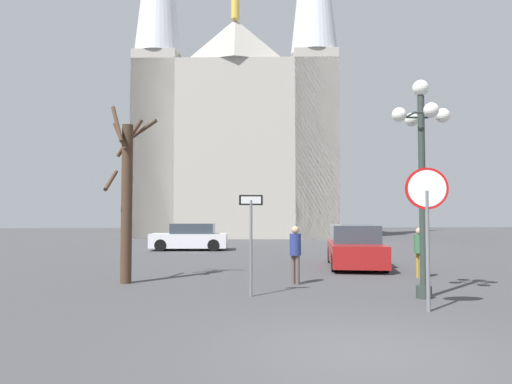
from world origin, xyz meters
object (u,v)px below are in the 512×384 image
(cathedral, at_px, (238,130))
(parked_car_far_white, at_px, (190,238))
(street_lamp, at_px, (422,153))
(pedestrian_walking, at_px, (419,248))
(bare_tree, at_px, (126,195))
(one_way_arrow_sign, at_px, (251,233))
(pedestrian_standing, at_px, (295,249))
(parked_car_near_red, at_px, (355,247))
(stop_sign, at_px, (427,209))

(cathedral, distance_m, parked_car_far_white, 18.87)
(street_lamp, height_order, pedestrian_walking, street_lamp)
(street_lamp, distance_m, bare_tree, 8.15)
(one_way_arrow_sign, height_order, pedestrian_standing, one_way_arrow_sign)
(parked_car_near_red, distance_m, pedestrian_standing, 5.00)
(pedestrian_walking, bearing_deg, parked_car_near_red, 110.04)
(bare_tree, relative_size, pedestrian_standing, 3.13)
(stop_sign, xyz_separation_m, parked_car_far_white, (-5.86, 16.57, -1.41))
(stop_sign, height_order, parked_car_near_red, stop_sign)
(stop_sign, relative_size, pedestrian_standing, 1.79)
(bare_tree, distance_m, parked_car_near_red, 8.72)
(street_lamp, bearing_deg, pedestrian_walking, 67.51)
(parked_car_near_red, distance_m, parked_car_far_white, 10.93)
(stop_sign, relative_size, street_lamp, 0.56)
(bare_tree, bearing_deg, street_lamp, -21.67)
(cathedral, relative_size, parked_car_near_red, 7.19)
(pedestrian_walking, bearing_deg, parked_car_far_white, 123.64)
(pedestrian_standing, bearing_deg, cathedral, 90.89)
(pedestrian_walking, bearing_deg, one_way_arrow_sign, -152.76)
(stop_sign, xyz_separation_m, street_lamp, (0.57, 1.47, 1.34))
(bare_tree, relative_size, parked_car_far_white, 1.21)
(one_way_arrow_sign, bearing_deg, street_lamp, -7.71)
(one_way_arrow_sign, xyz_separation_m, bare_tree, (-3.46, 2.44, 1.03))
(one_way_arrow_sign, distance_m, parked_car_far_white, 14.77)
(pedestrian_walking, distance_m, pedestrian_standing, 4.17)
(one_way_arrow_sign, distance_m, parked_car_near_red, 7.37)
(stop_sign, height_order, street_lamp, street_lamp)
(cathedral, distance_m, bare_tree, 29.60)
(street_lamp, relative_size, parked_car_near_red, 1.09)
(cathedral, xyz_separation_m, pedestrian_standing, (0.45, -28.97, -8.66))
(parked_car_far_white, bearing_deg, bare_tree, -95.18)
(cathedral, height_order, one_way_arrow_sign, cathedral)
(parked_car_far_white, height_order, pedestrian_standing, pedestrian_standing)
(stop_sign, bearing_deg, pedestrian_walking, 67.91)
(bare_tree, xyz_separation_m, parked_car_near_red, (7.79, 3.47, -1.82))
(stop_sign, xyz_separation_m, pedestrian_walking, (1.96, 4.83, -1.17))
(stop_sign, xyz_separation_m, bare_tree, (-6.96, 4.45, 0.45))
(parked_car_near_red, bearing_deg, cathedral, 97.73)
(bare_tree, relative_size, parked_car_near_red, 1.08)
(bare_tree, xyz_separation_m, pedestrian_standing, (4.85, -0.58, -1.55))
(parked_car_far_white, relative_size, pedestrian_standing, 2.58)
(cathedral, height_order, pedestrian_walking, cathedral)
(one_way_arrow_sign, height_order, pedestrian_walking, one_way_arrow_sign)
(cathedral, distance_m, stop_sign, 33.80)
(one_way_arrow_sign, xyz_separation_m, street_lamp, (4.07, -0.55, 1.92))
(stop_sign, distance_m, one_way_arrow_sign, 4.08)
(parked_car_far_white, distance_m, pedestrian_standing, 13.24)
(cathedral, height_order, parked_car_far_white, cathedral)
(street_lamp, xyz_separation_m, pedestrian_walking, (1.39, 3.36, -2.51))
(one_way_arrow_sign, bearing_deg, stop_sign, -29.95)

